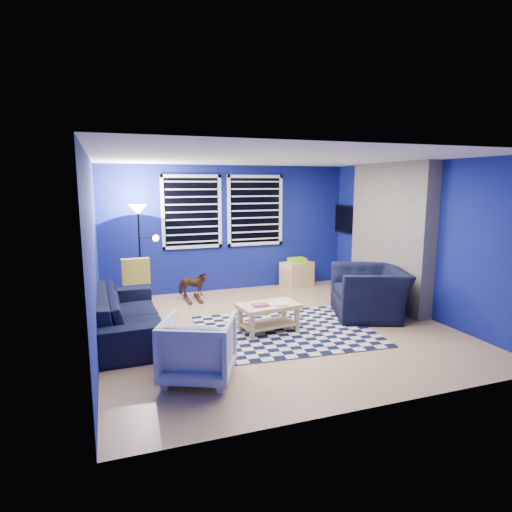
% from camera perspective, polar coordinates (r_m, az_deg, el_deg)
% --- Properties ---
extents(floor, '(5.00, 5.00, 0.00)m').
position_cam_1_polar(floor, '(6.57, 2.53, -9.44)').
color(floor, tan).
rests_on(floor, ground).
extents(ceiling, '(5.00, 5.00, 0.00)m').
position_cam_1_polar(ceiling, '(6.21, 2.71, 12.90)').
color(ceiling, white).
rests_on(ceiling, wall_back).
extents(wall_back, '(5.00, 0.00, 5.00)m').
position_cam_1_polar(wall_back, '(8.62, -3.63, 3.69)').
color(wall_back, navy).
rests_on(wall_back, floor).
extents(wall_left, '(0.00, 5.00, 5.00)m').
position_cam_1_polar(wall_left, '(5.82, -20.84, 0.14)').
color(wall_left, navy).
rests_on(wall_left, floor).
extents(wall_right, '(0.00, 5.00, 5.00)m').
position_cam_1_polar(wall_right, '(7.56, 20.48, 2.24)').
color(wall_right, navy).
rests_on(wall_right, floor).
extents(fireplace, '(0.65, 2.00, 2.50)m').
position_cam_1_polar(fireplace, '(7.87, 17.35, 2.29)').
color(fireplace, gray).
rests_on(fireplace, floor).
extents(window_left, '(1.17, 0.06, 1.42)m').
position_cam_1_polar(window_left, '(8.38, -8.55, 5.83)').
color(window_left, black).
rests_on(window_left, wall_back).
extents(window_right, '(1.17, 0.06, 1.42)m').
position_cam_1_polar(window_right, '(8.72, -0.08, 6.09)').
color(window_right, black).
rests_on(window_right, wall_back).
extents(tv, '(0.07, 1.00, 0.58)m').
position_cam_1_polar(tv, '(9.13, 12.23, 4.78)').
color(tv, black).
rests_on(tv, wall_right).
extents(rug, '(2.64, 2.18, 0.02)m').
position_cam_1_polar(rug, '(6.40, 3.85, -9.90)').
color(rug, black).
rests_on(rug, floor).
extents(sofa, '(2.27, 0.94, 0.66)m').
position_cam_1_polar(sofa, '(6.36, -16.63, -7.37)').
color(sofa, black).
rests_on(sofa, floor).
extents(armchair_big, '(1.52, 1.43, 0.80)m').
position_cam_1_polar(armchair_big, '(7.22, 14.86, -4.70)').
color(armchair_big, black).
rests_on(armchair_big, floor).
extents(armchair_bent, '(1.02, 1.03, 0.71)m').
position_cam_1_polar(armchair_bent, '(4.87, -7.71, -12.07)').
color(armchair_bent, gray).
rests_on(armchair_bent, floor).
extents(rocking_horse, '(0.41, 0.59, 0.46)m').
position_cam_1_polar(rocking_horse, '(7.99, -8.45, -3.81)').
color(rocking_horse, '#482617').
rests_on(rocking_horse, floor).
extents(coffee_table, '(0.93, 0.61, 0.44)m').
position_cam_1_polar(coffee_table, '(6.28, 1.69, -7.44)').
color(coffee_table, '#DFBD7D').
rests_on(coffee_table, rug).
extents(cabinet, '(0.71, 0.57, 0.61)m').
position_cam_1_polar(cabinet, '(9.03, 5.47, -2.36)').
color(cabinet, '#DFBD7D').
rests_on(cabinet, floor).
extents(floor_lamp, '(0.48, 0.30, 1.78)m').
position_cam_1_polar(floor_lamp, '(7.76, -15.25, 4.21)').
color(floor_lamp, black).
rests_on(floor_lamp, floor).
extents(throw_pillow, '(0.41, 0.14, 0.39)m').
position_cam_1_polar(throw_pillow, '(6.64, -15.74, -1.97)').
color(throw_pillow, yellow).
rests_on(throw_pillow, sofa).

